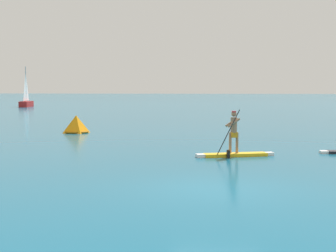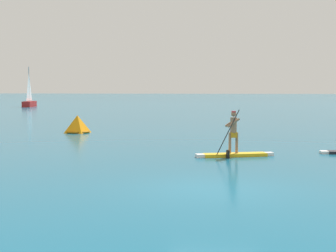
{
  "view_description": "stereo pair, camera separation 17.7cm",
  "coord_description": "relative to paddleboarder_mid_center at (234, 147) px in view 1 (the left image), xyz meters",
  "views": [
    {
      "loc": [
        0.54,
        -13.31,
        2.78
      ],
      "look_at": [
        -2.4,
        7.99,
        1.1
      ],
      "focal_mm": 52.15,
      "sensor_mm": 36.0,
      "label": 1
    },
    {
      "loc": [
        0.71,
        -13.29,
        2.78
      ],
      "look_at": [
        -2.4,
        7.99,
        1.1
      ],
      "focal_mm": 52.15,
      "sensor_mm": 36.0,
      "label": 2
    }
  ],
  "objects": [
    {
      "name": "race_marker_buoy",
      "position": [
        -9.74,
        9.19,
        0.09
      ],
      "size": [
        1.73,
        1.73,
        1.09
      ],
      "color": "orange",
      "rests_on": "ground"
    },
    {
      "name": "ground",
      "position": [
        -0.52,
        -6.55,
        -0.39
      ],
      "size": [
        440.0,
        440.0,
        0.0
      ],
      "primitive_type": "plane",
      "color": "#145B7A"
    },
    {
      "name": "paddleboarder_mid_center",
      "position": [
        0.0,
        0.0,
        0.0
      ],
      "size": [
        3.2,
        1.41,
        1.94
      ],
      "rotation": [
        0.0,
        0.0,
        3.48
      ],
      "color": "yellow",
      "rests_on": "ground"
    },
    {
      "name": "sailboat_left_horizon",
      "position": [
        -30.53,
        48.49,
        0.44
      ],
      "size": [
        1.9,
        4.4,
        5.89
      ],
      "rotation": [
        0.0,
        0.0,
        1.75
      ],
      "color": "#A51E1E",
      "rests_on": "ground"
    }
  ]
}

